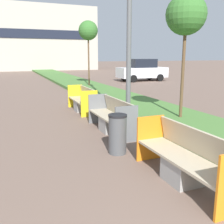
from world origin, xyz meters
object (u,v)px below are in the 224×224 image
(bench_grey_frame, at_px, (112,119))
(bench_yellow_frame, at_px, (83,102))
(sapling_tree_near, at_px, (186,16))
(parked_car_distant, at_px, (142,70))
(bench_orange_frame, at_px, (185,161))
(litter_bin, at_px, (118,134))
(sapling_tree_far, at_px, (88,31))

(bench_grey_frame, distance_m, bench_yellow_frame, 3.02)
(sapling_tree_near, xyz_separation_m, parked_car_distant, (5.69, 13.09, -2.43))
(bench_orange_frame, bearing_deg, litter_bin, 107.62)
(litter_bin, bearing_deg, bench_yellow_frame, 83.52)
(parked_car_distant, bearing_deg, bench_yellow_frame, -129.08)
(bench_orange_frame, bearing_deg, sapling_tree_far, 79.54)
(bench_orange_frame, bearing_deg, sapling_tree_near, 54.33)
(bench_orange_frame, distance_m, sapling_tree_near, 5.20)
(bench_orange_frame, xyz_separation_m, sapling_tree_near, (2.49, 3.47, 2.97))
(bench_grey_frame, xyz_separation_m, parked_car_distant, (8.19, 13.21, 0.54))
(bench_orange_frame, xyz_separation_m, litter_bin, (-0.53, 1.68, 0.08))
(bench_yellow_frame, bearing_deg, bench_orange_frame, -89.98)
(bench_grey_frame, relative_size, sapling_tree_far, 0.51)
(bench_yellow_frame, relative_size, sapling_tree_near, 0.51)
(bench_yellow_frame, height_order, parked_car_distant, parked_car_distant)
(bench_yellow_frame, relative_size, parked_car_distant, 0.48)
(bench_grey_frame, height_order, sapling_tree_far, sapling_tree_far)
(sapling_tree_near, bearing_deg, sapling_tree_far, 90.00)
(litter_bin, xyz_separation_m, sapling_tree_near, (3.03, 1.79, 2.89))
(sapling_tree_far, bearing_deg, litter_bin, -104.36)
(parked_car_distant, bearing_deg, bench_grey_frame, -122.09)
(litter_bin, relative_size, sapling_tree_near, 0.22)
(sapling_tree_near, distance_m, parked_car_distant, 14.48)
(bench_grey_frame, bearing_deg, bench_yellow_frame, 90.04)
(sapling_tree_near, height_order, parked_car_distant, sapling_tree_near)
(bench_grey_frame, bearing_deg, parked_car_distant, 58.21)
(bench_yellow_frame, bearing_deg, sapling_tree_near, -49.25)
(parked_car_distant, bearing_deg, sapling_tree_near, -113.81)
(litter_bin, height_order, parked_car_distant, parked_car_distant)
(bench_orange_frame, xyz_separation_m, bench_yellow_frame, (-0.00, 6.37, -0.01))
(bench_yellow_frame, bearing_deg, bench_grey_frame, -89.96)
(bench_grey_frame, xyz_separation_m, sapling_tree_near, (2.49, 0.12, 2.97))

